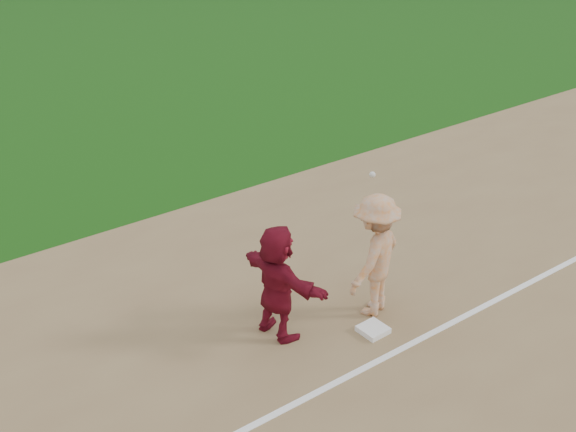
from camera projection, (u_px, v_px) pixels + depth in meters
ground at (348, 331)px, 10.70m from camera, size 160.00×160.00×0.00m
foul_line at (385, 357)px, 10.12m from camera, size 60.00×0.10×0.01m
first_base at (373, 330)px, 10.63m from camera, size 0.39×0.39×0.09m
base_runner at (277, 282)px, 10.22m from camera, size 0.70×1.69×1.77m
first_base_play at (375, 256)px, 10.70m from camera, size 1.44×1.15×2.44m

